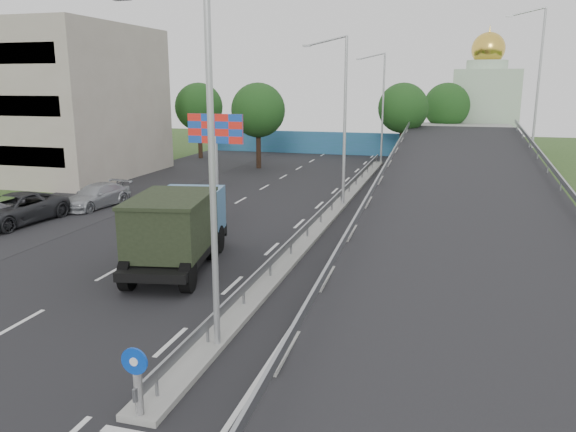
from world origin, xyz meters
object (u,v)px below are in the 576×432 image
(lamp_post_mid, at_px, (342,113))
(lamp_post_far, at_px, (381,102))
(dump_truck, at_px, (178,226))
(sign_bollard, at_px, (137,381))
(parked_car_c, at_px, (15,209))
(parked_car_d, at_px, (96,196))
(church, at_px, (484,103))
(billboard, at_px, (215,133))
(lamp_post_near, at_px, (205,149))

(lamp_post_mid, relative_size, lamp_post_far, 1.00)
(dump_truck, bearing_deg, lamp_post_mid, 61.88)
(sign_bollard, xyz_separation_m, parked_car_c, (-16.13, 14.59, -0.20))
(sign_bollard, relative_size, parked_car_d, 0.34)
(dump_truck, xyz_separation_m, parked_car_d, (-10.27, 9.20, -1.06))
(church, bearing_deg, billboard, -120.70)
(sign_bollard, bearing_deg, lamp_post_far, 89.86)
(lamp_post_far, bearing_deg, parked_car_d, -120.95)
(billboard, bearing_deg, church, 59.30)
(lamp_post_mid, bearing_deg, parked_car_c, -150.37)
(sign_bollard, height_order, church, church)
(church, bearing_deg, parked_car_c, -121.14)
(lamp_post_mid, xyz_separation_m, parked_car_d, (-14.55, -4.26, -5.09))
(dump_truck, distance_m, parked_car_c, 12.72)
(lamp_post_mid, bearing_deg, church, 73.78)
(lamp_post_far, distance_m, dump_truck, 33.98)
(lamp_post_far, height_order, parked_car_d, lamp_post_far)
(church, xyz_separation_m, billboard, (-19.00, -32.00, -1.12))
(parked_car_c, bearing_deg, dump_truck, -14.49)
(lamp_post_mid, bearing_deg, lamp_post_near, -90.00)
(sign_bollard, relative_size, lamp_post_near, 0.17)
(church, distance_m, parked_car_c, 50.71)
(lamp_post_far, relative_size, parked_car_d, 2.04)
(lamp_post_far, distance_m, parked_car_d, 28.74)
(lamp_post_far, bearing_deg, lamp_post_near, -90.00)
(sign_bollard, bearing_deg, parked_car_c, 137.86)
(lamp_post_near, relative_size, lamp_post_mid, 1.00)
(lamp_post_far, relative_size, parked_car_c, 1.68)
(parked_car_c, distance_m, parked_car_d, 5.26)
(sign_bollard, xyz_separation_m, billboard, (-9.00, 25.83, 3.15))
(lamp_post_near, bearing_deg, billboard, 112.49)
(billboard, bearing_deg, parked_car_d, -130.98)
(lamp_post_mid, relative_size, church, 0.73)
(sign_bollard, xyz_separation_m, church, (10.00, 57.83, 4.28))
(billboard, xyz_separation_m, dump_truck, (4.83, -15.46, -2.41))
(lamp_post_far, distance_m, parked_car_c, 33.81)
(sign_bollard, relative_size, dump_truck, 0.22)
(parked_car_c, bearing_deg, billboard, 62.59)
(church, height_order, parked_car_d, church)
(lamp_post_mid, distance_m, parked_car_d, 15.99)
(lamp_post_near, relative_size, lamp_post_far, 1.00)
(lamp_post_near, relative_size, parked_car_c, 1.68)
(lamp_post_near, distance_m, lamp_post_mid, 20.00)
(parked_car_d, bearing_deg, dump_truck, -33.51)
(billboard, bearing_deg, parked_car_c, -122.39)
(lamp_post_near, bearing_deg, lamp_post_mid, 90.00)
(billboard, xyz_separation_m, parked_car_c, (-7.13, -11.24, -3.35))
(lamp_post_far, xyz_separation_m, church, (9.89, 14.00, -0.50))
(parked_car_c, bearing_deg, church, 63.83)
(lamp_post_near, bearing_deg, parked_car_d, 132.75)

